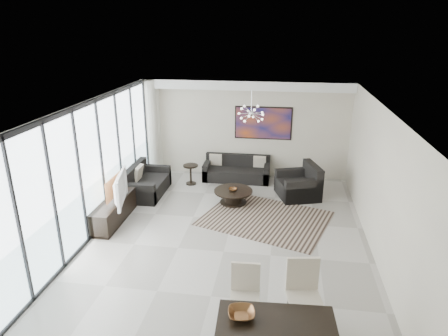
% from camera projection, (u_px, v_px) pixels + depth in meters
% --- Properties ---
extents(room_shell, '(6.00, 9.00, 2.90)m').
position_uv_depth(room_shell, '(247.00, 188.00, 7.61)').
color(room_shell, '#A8A39B').
rests_on(room_shell, ground).
extents(window_wall, '(0.37, 8.95, 2.90)m').
position_uv_depth(window_wall, '(84.00, 177.00, 8.07)').
color(window_wall, silver).
rests_on(window_wall, floor).
extents(soffit, '(5.98, 0.40, 0.26)m').
position_uv_depth(soffit, '(246.00, 85.00, 11.22)').
color(soffit, white).
rests_on(soffit, room_shell).
extents(painting, '(1.68, 0.04, 0.98)m').
position_uv_depth(painting, '(263.00, 123.00, 11.69)').
color(painting, '#A94517').
rests_on(painting, room_shell).
extents(chandelier, '(0.66, 0.66, 0.71)m').
position_uv_depth(chandelier, '(251.00, 114.00, 9.65)').
color(chandelier, silver).
rests_on(chandelier, room_shell).
extents(rug, '(3.37, 2.96, 0.01)m').
position_uv_depth(rug, '(265.00, 218.00, 9.56)').
color(rug, black).
rests_on(rug, floor).
extents(coffee_table, '(1.00, 1.00, 0.35)m').
position_uv_depth(coffee_table, '(233.00, 196.00, 10.34)').
color(coffee_table, black).
rests_on(coffee_table, floor).
extents(bowl_coffee, '(0.24, 0.24, 0.07)m').
position_uv_depth(bowl_coffee, '(233.00, 189.00, 10.25)').
color(bowl_coffee, brown).
rests_on(bowl_coffee, coffee_table).
extents(sofa_main, '(1.94, 0.79, 0.71)m').
position_uv_depth(sofa_main, '(237.00, 172.00, 11.90)').
color(sofa_main, black).
rests_on(sofa_main, floor).
extents(loveseat, '(0.89, 1.59, 0.79)m').
position_uv_depth(loveseat, '(146.00, 184.00, 10.88)').
color(loveseat, black).
rests_on(loveseat, floor).
extents(armchair, '(1.28, 1.31, 0.89)m').
position_uv_depth(armchair, '(299.00, 186.00, 10.69)').
color(armchair, black).
rests_on(armchair, floor).
extents(side_table, '(0.43, 0.43, 0.59)m').
position_uv_depth(side_table, '(191.00, 171.00, 11.49)').
color(side_table, black).
rests_on(side_table, floor).
extents(tv_console, '(0.48, 1.71, 0.53)m').
position_uv_depth(tv_console, '(113.00, 211.00, 9.34)').
color(tv_console, black).
rests_on(tv_console, floor).
extents(television, '(0.43, 1.20, 0.69)m').
position_uv_depth(television, '(116.00, 188.00, 9.05)').
color(television, gray).
rests_on(television, tv_console).
extents(dining_table, '(1.63, 0.88, 0.66)m').
position_uv_depth(dining_table, '(276.00, 328.00, 5.33)').
color(dining_table, black).
rests_on(dining_table, floor).
extents(dining_chair_nw, '(0.47, 0.47, 0.97)m').
position_uv_depth(dining_chair_nw, '(245.00, 290.00, 6.12)').
color(dining_chair_nw, beige).
rests_on(dining_chair_nw, floor).
extents(dining_chair_ne, '(0.58, 0.58, 1.09)m').
position_uv_depth(dining_chair_ne, '(303.00, 288.00, 6.04)').
color(dining_chair_ne, beige).
rests_on(dining_chair_ne, floor).
extents(bowl_dining, '(0.43, 0.43, 0.09)m').
position_uv_depth(bowl_dining, '(241.00, 314.00, 5.39)').
color(bowl_dining, brown).
rests_on(bowl_dining, dining_table).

